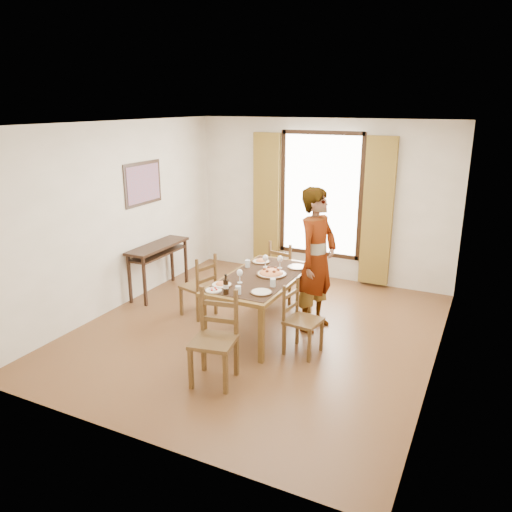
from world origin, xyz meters
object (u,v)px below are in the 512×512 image
at_px(console_table, 158,252).
at_px(dining_table, 261,281).
at_px(man, 317,260).
at_px(pasta_platter, 271,271).

relative_size(console_table, dining_table, 0.68).
distance_m(dining_table, man, 0.78).
bearing_deg(dining_table, man, 31.69).
relative_size(console_table, pasta_platter, 3.00).
bearing_deg(pasta_platter, dining_table, -132.95).
bearing_deg(man, console_table, 100.24).
bearing_deg(console_table, man, -2.81).
bearing_deg(pasta_platter, man, 28.04).
xyz_separation_m(console_table, pasta_platter, (2.14, -0.41, 0.12)).
distance_m(console_table, pasta_platter, 2.19).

